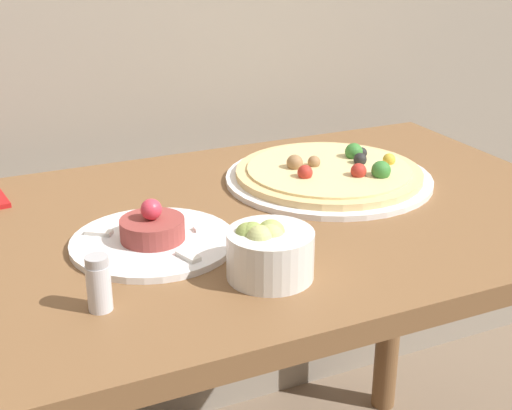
# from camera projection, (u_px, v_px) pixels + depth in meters

# --- Properties ---
(dining_table) EXTENTS (1.13, 0.70, 0.74)m
(dining_table) POSITION_uv_depth(u_px,v_px,m) (252.00, 279.00, 1.19)
(dining_table) COLOR brown
(dining_table) RESTS_ON ground_plane
(pizza_plate) EXTENTS (0.37, 0.37, 0.05)m
(pizza_plate) POSITION_uv_depth(u_px,v_px,m) (330.00, 174.00, 1.29)
(pizza_plate) COLOR white
(pizza_plate) RESTS_ON dining_table
(tartare_plate) EXTENTS (0.24, 0.24, 0.07)m
(tartare_plate) POSITION_uv_depth(u_px,v_px,m) (153.00, 237.00, 1.04)
(tartare_plate) COLOR white
(tartare_plate) RESTS_ON dining_table
(small_bowl) EXTENTS (0.12, 0.12, 0.08)m
(small_bowl) POSITION_uv_depth(u_px,v_px,m) (268.00, 250.00, 0.94)
(small_bowl) COLOR white
(small_bowl) RESTS_ON dining_table
(salt_shaker) EXTENTS (0.03, 0.03, 0.07)m
(salt_shaker) POSITION_uv_depth(u_px,v_px,m) (99.00, 284.00, 0.86)
(salt_shaker) COLOR silver
(salt_shaker) RESTS_ON dining_table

